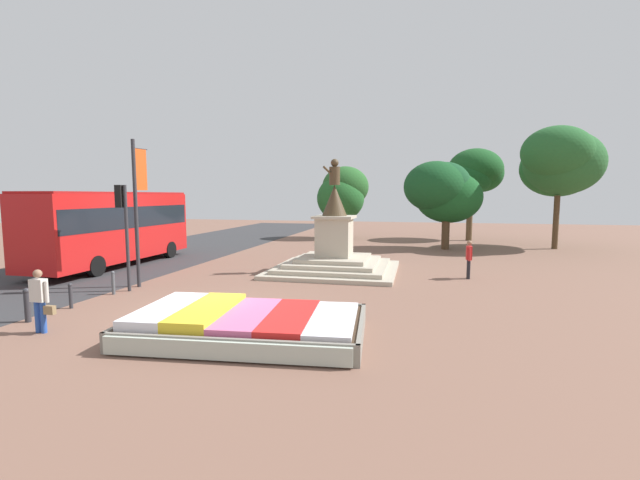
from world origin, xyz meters
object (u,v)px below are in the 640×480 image
Objects in this scene: traffic_light_mid_block at (123,217)px; kerb_bollard_mid_b at (71,295)px; city_bus at (113,224)px; banner_pole at (137,208)px; pedestrian_with_handbag at (40,298)px; flower_planter at (244,324)px; kerb_bollard_north at (113,282)px; statue_monument at (334,252)px; pedestrian_near_planter at (469,257)px; kerb_bollard_mid_a at (27,304)px.

kerb_bollard_mid_b is (-0.07, -2.49, -2.26)m from traffic_light_mid_block.
city_bus is at bearing 131.92° from traffic_light_mid_block.
banner_pole is (-0.01, 0.77, 0.32)m from traffic_light_mid_block.
kerb_bollard_mid_b is at bearing -91.72° from traffic_light_mid_block.
kerb_bollard_mid_b is at bearing 117.78° from pedestrian_with_handbag.
banner_pole is at bearing 143.67° from flower_planter.
flower_planter is 7.13× the size of kerb_bollard_north.
statue_monument is at bearing 50.40° from kerb_bollard_mid_b.
kerb_bollard_north is (-12.45, -5.77, -0.48)m from pedestrian_near_planter.
city_bus is at bearing 119.46° from pedestrian_with_handbag.
flower_planter is 7.54× the size of kerb_bollard_mid_b.
banner_pole reaches higher than pedestrian_with_handbag.
statue_monument is at bearing 61.50° from pedestrian_with_handbag.
traffic_light_mid_block is 2.31m from kerb_bollard_north.
kerb_bollard_north is (4.12, -5.28, -1.63)m from city_bus.
flower_planter is 6.34m from kerb_bollard_mid_b.
banner_pole is 5.89m from pedestrian_with_handbag.
city_bus is at bearing 137.00° from banner_pole.
kerb_bollard_mid_a reaches higher than kerb_bollard_north.
traffic_light_mid_block is (-6.13, 3.75, 2.37)m from flower_planter.
banner_pole reaches higher than city_bus.
traffic_light_mid_block is at bearing 102.82° from pedestrian_with_handbag.
traffic_light_mid_block reaches higher than kerb_bollard_north.
kerb_bollard_mid_a is (-1.15, 0.67, -0.41)m from pedestrian_with_handbag.
kerb_bollard_mid_a is (-0.09, -4.73, -2.49)m from banner_pole.
pedestrian_near_planter is at bearing 1.69° from city_bus.
traffic_light_mid_block is at bearing -157.26° from pedestrian_near_planter.
banner_pole is 7.00× the size of kerb_bollard_mid_b.
kerb_bollard_mid_b is (-1.13, 2.14, -0.49)m from pedestrian_with_handbag.
pedestrian_near_planter is at bearing 40.96° from pedestrian_with_handbag.
banner_pole is 3.40× the size of pedestrian_with_handbag.
city_bus is 6.89m from kerb_bollard_north.
pedestrian_with_handbag is 1.40m from kerb_bollard_mid_a.
kerb_bollard_north is at bearing -93.48° from banner_pole.
pedestrian_near_planter is 1.92× the size of kerb_bollard_north.
statue_monument reaches higher than city_bus.
banner_pole is 6.62× the size of kerb_bollard_north.
city_bus is (-4.21, 4.69, -0.61)m from traffic_light_mid_block.
flower_planter is at bearing 9.89° from pedestrian_with_handbag.
statue_monument is 9.10m from kerb_bollard_north.
kerb_bollard_mid_b is (-6.67, -8.07, -0.46)m from statue_monument.
pedestrian_with_handbag is at bearing -74.22° from kerb_bollard_north.
statue_monument is 0.59× the size of city_bus.
pedestrian_near_planter is at bearing 22.74° from traffic_light_mid_block.
city_bus reaches higher than kerb_bollard_north.
statue_monument reaches higher than pedestrian_near_planter.
kerb_bollard_mid_a is (-6.23, -0.21, 0.20)m from flower_planter.
banner_pole is at bearing -143.95° from statue_monument.
traffic_light_mid_block is 4.85× the size of kerb_bollard_mid_b.
flower_planter is 6.24m from kerb_bollard_mid_a.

